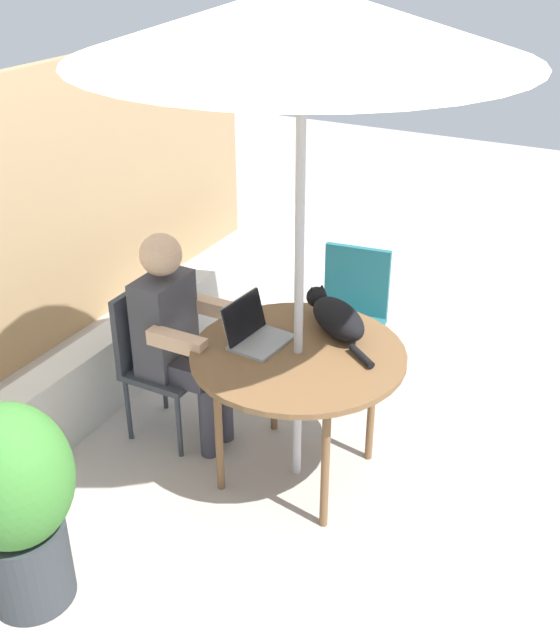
# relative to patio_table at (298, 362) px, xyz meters

# --- Properties ---
(ground_plane) EXTENTS (14.00, 14.00, 0.00)m
(ground_plane) POSITION_rel_patio_table_xyz_m (0.00, 0.00, -0.69)
(ground_plane) COLOR #ADA399
(planter_wall_low) EXTENTS (5.17, 0.20, 0.46)m
(planter_wall_low) POSITION_rel_patio_table_xyz_m (0.00, 1.30, -0.46)
(planter_wall_low) COLOR beige
(planter_wall_low) RESTS_ON ground
(patio_table) EXTENTS (1.06, 1.06, 0.75)m
(patio_table) POSITION_rel_patio_table_xyz_m (0.00, 0.00, 0.00)
(patio_table) COLOR brown
(patio_table) RESTS_ON ground
(patio_umbrella) EXTENTS (1.92, 1.92, 2.40)m
(patio_umbrella) POSITION_rel_patio_table_xyz_m (0.00, 0.00, 1.57)
(patio_umbrella) COLOR #B7B7BC
(patio_umbrella) RESTS_ON ground
(chair_occupied) EXTENTS (0.40, 0.40, 0.87)m
(chair_occupied) POSITION_rel_patio_table_xyz_m (0.00, 0.88, -0.18)
(chair_occupied) COLOR #33383F
(chair_occupied) RESTS_ON ground
(chair_empty) EXTENTS (0.45, 0.45, 0.87)m
(chair_empty) POSITION_rel_patio_table_xyz_m (0.97, 0.12, -0.18)
(chair_empty) COLOR #1E606B
(chair_empty) RESTS_ON ground
(person_seated) EXTENTS (0.48, 0.48, 1.21)m
(person_seated) POSITION_rel_patio_table_xyz_m (0.00, 0.72, -0.01)
(person_seated) COLOR #3F3F47
(person_seated) RESTS_ON ground
(laptop) EXTENTS (0.32, 0.28, 0.21)m
(laptop) POSITION_rel_patio_table_xyz_m (-0.01, 0.25, 0.12)
(laptop) COLOR gray
(laptop) RESTS_ON patio_table
(cat) EXTENTS (0.45, 0.53, 0.17)m
(cat) POSITION_rel_patio_table_xyz_m (0.27, -0.08, 0.14)
(cat) COLOR black
(cat) RESTS_ON patio_table
(potted_plant_near_fence) EXTENTS (0.50, 0.50, 0.97)m
(potted_plant_near_fence) POSITION_rel_patio_table_xyz_m (-1.27, 0.64, -0.14)
(potted_plant_near_fence) COLOR #33383D
(potted_plant_near_fence) RESTS_ON ground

